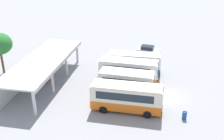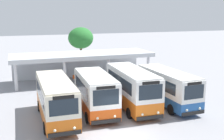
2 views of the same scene
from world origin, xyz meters
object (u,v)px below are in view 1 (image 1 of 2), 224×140
at_px(waiting_chair_second_from_end, 48,80).
at_px(city_bus_middle_cream, 129,71).
at_px(waiting_chair_end_by_column, 45,82).
at_px(waiting_chair_middle_seat, 49,78).
at_px(city_bus_nearest_orange, 127,97).
at_px(city_bus_fourth_amber, 134,63).
at_px(litter_bin_apron, 184,116).
at_px(city_bus_second_in_row, 127,83).
at_px(parked_car_flank, 148,50).

bearing_deg(waiting_chair_second_from_end, city_bus_middle_cream, -79.63).
distance_m(waiting_chair_end_by_column, waiting_chair_middle_seat, 1.49).
bearing_deg(waiting_chair_end_by_column, city_bus_nearest_orange, -108.84).
xyz_separation_m(city_bus_fourth_amber, litter_bin_apron, (-10.62, -6.74, -1.30)).
xyz_separation_m(city_bus_nearest_orange, waiting_chair_second_from_end, (4.70, 11.56, -1.26)).
bearing_deg(waiting_chair_second_from_end, city_bus_second_in_row, -96.97).
bearing_deg(city_bus_second_in_row, city_bus_fourth_amber, -1.37).
bearing_deg(city_bus_middle_cream, city_bus_fourth_amber, -5.65).
distance_m(waiting_chair_second_from_end, waiting_chair_middle_seat, 0.75).
distance_m(city_bus_nearest_orange, waiting_chair_middle_seat, 12.89).
height_order(parked_car_flank, waiting_chair_end_by_column, parked_car_flank).
relative_size(city_bus_nearest_orange, waiting_chair_second_from_end, 9.39).
xyz_separation_m(parked_car_flank, waiting_chair_middle_seat, (-12.80, 12.90, -0.30)).
height_order(city_bus_nearest_orange, waiting_chair_end_by_column, city_bus_nearest_orange).
height_order(waiting_chair_end_by_column, waiting_chair_middle_seat, same).
xyz_separation_m(city_bus_second_in_row, waiting_chair_end_by_column, (0.61, 11.09, -1.30)).
bearing_deg(city_bus_nearest_orange, city_bus_second_in_row, 8.37).
relative_size(city_bus_second_in_row, waiting_chair_end_by_column, 8.03).
bearing_deg(city_bus_fourth_amber, city_bus_second_in_row, 178.63).
relative_size(city_bus_fourth_amber, parked_car_flank, 1.84).
xyz_separation_m(city_bus_middle_cream, waiting_chair_middle_seat, (-1.25, 10.95, -1.37)).
relative_size(city_bus_middle_cream, litter_bin_apron, 8.84).
bearing_deg(waiting_chair_middle_seat, city_bus_fourth_amber, -67.85).
xyz_separation_m(city_bus_nearest_orange, city_bus_second_in_row, (3.35, 0.49, 0.03)).
bearing_deg(parked_car_flank, city_bus_fourth_amber, 168.86).
bearing_deg(city_bus_fourth_amber, city_bus_nearest_orange, -178.10).
height_order(city_bus_nearest_orange, litter_bin_apron, city_bus_nearest_orange).
height_order(city_bus_nearest_orange, waiting_chair_middle_seat, city_bus_nearest_orange).
height_order(city_bus_fourth_amber, litter_bin_apron, city_bus_fourth_amber).
height_order(city_bus_nearest_orange, waiting_chair_second_from_end, city_bus_nearest_orange).
height_order(city_bus_nearest_orange, parked_car_flank, city_bus_nearest_orange).
bearing_deg(waiting_chair_second_from_end, city_bus_fourth_amber, -64.56).
bearing_deg(city_bus_nearest_orange, waiting_chair_middle_seat, 64.88).
bearing_deg(waiting_chair_end_by_column, parked_car_flank, -41.99).
bearing_deg(waiting_chair_second_from_end, waiting_chair_end_by_column, 178.49).
xyz_separation_m(city_bus_second_in_row, parked_car_flank, (14.90, -1.78, -0.99)).
height_order(waiting_chair_second_from_end, litter_bin_apron, litter_bin_apron).
distance_m(parked_car_flank, waiting_chair_middle_seat, 18.18).
height_order(city_bus_middle_cream, waiting_chair_end_by_column, city_bus_middle_cream).
bearing_deg(waiting_chair_middle_seat, city_bus_nearest_orange, -115.12).
xyz_separation_m(city_bus_fourth_amber, waiting_chair_middle_seat, (-4.59, 11.28, -1.23)).
height_order(city_bus_second_in_row, waiting_chair_middle_seat, city_bus_second_in_row).
height_order(city_bus_fourth_amber, waiting_chair_middle_seat, city_bus_fourth_amber).
distance_m(city_bus_middle_cream, litter_bin_apron, 10.25).
xyz_separation_m(city_bus_middle_cream, city_bus_fourth_amber, (3.35, -0.33, -0.14)).
bearing_deg(city_bus_middle_cream, city_bus_second_in_row, -177.07).
xyz_separation_m(city_bus_nearest_orange, city_bus_middle_cream, (6.69, 0.66, 0.11)).
xyz_separation_m(waiting_chair_end_by_column, waiting_chair_second_from_end, (0.75, -0.02, 0.00)).
bearing_deg(city_bus_nearest_orange, waiting_chair_second_from_end, 67.88).
bearing_deg(city_bus_nearest_orange, waiting_chair_end_by_column, 71.16).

